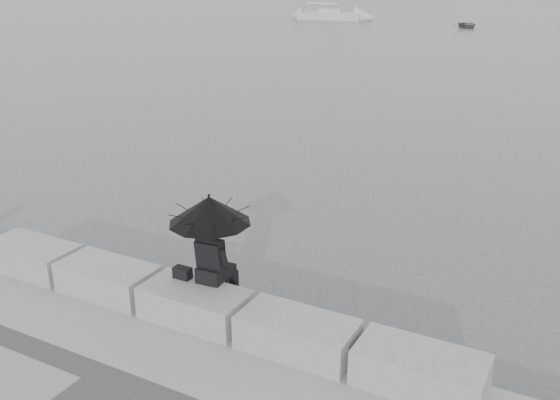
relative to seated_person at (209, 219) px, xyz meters
The scene contains 10 objects.
ground 2.02m from the seated_person, 127.30° to the left, with size 360.00×360.00×0.00m, color #494B4E.
stone_block_far_left 3.72m from the seated_person, behind, with size 1.60×0.80×0.50m, color gray.
stone_block_left 2.21m from the seated_person, 169.00° to the right, with size 1.60×0.80×0.50m, color gray.
stone_block_centre 1.31m from the seated_person, 102.93° to the right, with size 1.60×0.80×0.50m, color gray.
stone_block_right 2.08m from the seated_person, 12.05° to the right, with size 1.60×0.80×0.50m, color gray.
stone_block_far_right 3.57m from the seated_person, ahead, with size 1.60×0.80×0.50m, color gray.
seated_person is the anchor object (origin of this frame).
bag 1.03m from the seated_person, 163.62° to the right, with size 0.27×0.16×0.18m, color black.
sailboat_left 65.78m from the seated_person, 112.53° to the left, with size 7.47×3.40×12.90m.
dinghy 58.77m from the seated_person, 99.02° to the left, with size 3.20×1.35×0.54m, color gray.
Camera 1 is at (4.96, -6.97, 5.40)m, focal length 40.00 mm.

